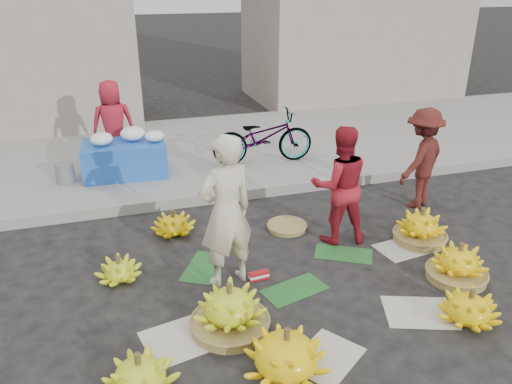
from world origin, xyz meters
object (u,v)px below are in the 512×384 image
object	(u,v)px
banana_bunch_0	(230,309)
vendor_cream	(226,212)
banana_bunch_4	(458,264)
flower_table	(125,156)
bicycle	(263,137)

from	to	relation	value
banana_bunch_0	vendor_cream	xyz separation A→B (m)	(0.17, 0.74, 0.60)
banana_bunch_4	vendor_cream	size ratio (longest dim) A/B	0.41
banana_bunch_4	flower_table	size ratio (longest dim) A/B	0.53
banana_bunch_4	vendor_cream	world-z (taller)	vendor_cream
banana_bunch_0	vendor_cream	bearing A→B (deg)	77.22
banana_bunch_4	vendor_cream	distance (m)	2.49
flower_table	vendor_cream	bearing A→B (deg)	-72.90
flower_table	bicycle	bearing A→B (deg)	-0.42
banana_bunch_0	flower_table	bearing A→B (deg)	99.22
banana_bunch_4	banana_bunch_0	bearing A→B (deg)	-178.29
banana_bunch_0	vendor_cream	size ratio (longest dim) A/B	0.48
vendor_cream	flower_table	distance (m)	3.29
bicycle	vendor_cream	bearing A→B (deg)	159.21
banana_bunch_4	bicycle	distance (m)	3.84
flower_table	bicycle	size ratio (longest dim) A/B	0.77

